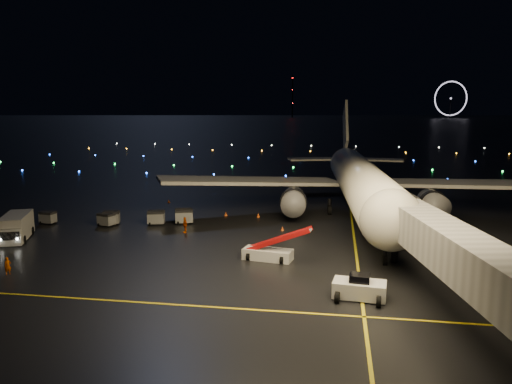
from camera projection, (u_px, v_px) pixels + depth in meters
ground at (323, 130)px, 338.87m from camera, size 2000.00×2000.00×0.00m
lane_centre at (353, 232)px, 59.58m from camera, size 0.25×80.00×0.02m
lane_cross at (136, 302)px, 37.92m from camera, size 60.00×0.25×0.02m
airliner at (359, 156)px, 69.60m from camera, size 59.84×57.23×15.95m
pushback_tug at (359, 286)px, 38.60m from camera, size 4.26×2.59×1.92m
belt_loader at (268, 243)px, 48.32m from camera, size 7.20×3.11×3.38m
service_truck at (17, 227)px, 55.90m from camera, size 5.22×8.19×2.88m
crew_a at (8, 266)px, 44.12m from camera, size 0.64×0.69×1.58m
crew_c at (185, 225)px, 58.99m from camera, size 1.02×1.15×1.87m
safety_cone_0 at (282, 229)px, 60.11m from camera, size 0.51×0.51×0.46m
safety_cone_1 at (258, 215)px, 67.40m from camera, size 0.62×0.62×0.53m
safety_cone_2 at (226, 214)px, 68.31m from camera, size 0.50×0.50×0.54m
safety_cone_3 at (169, 201)px, 77.63m from camera, size 0.58×0.58×0.52m
ferris_wheel at (451, 100)px, 716.53m from camera, size 49.33×16.80×52.00m
radio_mast at (292, 97)px, 771.27m from camera, size 1.80×1.80×64.00m
taxiway_lights at (304, 156)px, 150.01m from camera, size 164.00×92.00×0.36m
baggage_cart_0 at (184, 216)px, 63.58m from camera, size 2.60×2.19×1.88m
baggage_cart_1 at (156, 218)px, 63.05m from camera, size 2.36×1.90×1.77m
baggage_cart_2 at (106, 220)px, 62.28m from camera, size 2.21×1.83×1.62m
baggage_cart_3 at (111, 218)px, 63.24m from camera, size 2.29×1.88×1.69m
baggage_cart_4 at (48, 218)px, 63.60m from camera, size 1.96×1.47×1.55m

